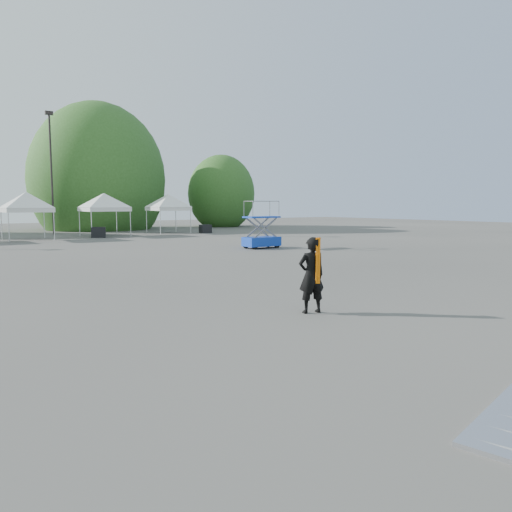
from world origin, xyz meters
TOP-DOWN VIEW (x-y plane):
  - ground at (0.00, 0.00)m, footprint 120.00×120.00m
  - light_pole_east at (3.00, 32.00)m, footprint 0.60×0.25m
  - tree_mid_e at (9.00, 39.00)m, footprint 5.12×5.12m
  - tree_far_e at (22.00, 37.00)m, footprint 3.84×3.84m
  - tent_e at (0.08, 27.05)m, footprint 4.29×4.29m
  - tent_f at (5.84, 28.05)m, footprint 4.51×4.51m
  - tent_g at (11.69, 28.95)m, footprint 4.24×4.24m
  - man at (0.49, -1.83)m, footprint 0.73×0.58m
  - scissor_lift at (9.49, 12.41)m, footprint 2.07×1.03m
  - crate_mid at (4.87, 26.65)m, footprint 1.22×1.10m
  - crate_east at (14.26, 27.10)m, footprint 0.99×0.81m

SIDE VIEW (x-z plane):
  - ground at x=0.00m, z-range 0.00..0.00m
  - crate_east at x=14.26m, z-range 0.00..0.72m
  - crate_mid at x=4.87m, z-range 0.00..0.78m
  - man at x=0.49m, z-range 0.00..1.76m
  - scissor_lift at x=9.49m, z-range 0.01..2.68m
  - tent_g at x=11.69m, z-range 1.12..5.00m
  - tent_e at x=0.08m, z-range 1.12..5.00m
  - tent_f at x=5.84m, z-range 1.12..5.00m
  - tree_far_e at x=22.00m, z-range 0.70..6.55m
  - tree_mid_e at x=9.00m, z-range 0.94..8.74m
  - light_pole_east at x=3.00m, z-range 0.62..10.42m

